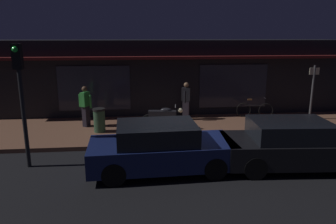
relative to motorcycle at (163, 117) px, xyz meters
name	(u,v)px	position (x,y,z in m)	size (l,w,h in m)	color
ground_plane	(179,159)	(0.28, -2.80, -0.65)	(60.00, 60.00, 0.00)	black
sidewalk_slab	(170,129)	(0.28, 0.20, -0.57)	(18.00, 4.00, 0.15)	brown
storefront_building	(163,77)	(0.28, 3.59, 1.16)	(18.00, 3.30, 3.60)	black
motorcycle	(163,117)	(0.00, 0.00, 0.00)	(1.70, 0.55, 0.97)	black
bicycle_parked	(255,110)	(4.33, 1.49, -0.14)	(1.64, 0.47, 0.91)	black
person_photographer	(85,105)	(-3.12, 0.74, 0.38)	(0.58, 0.44, 1.67)	#28232D
person_bystander	(186,100)	(1.14, 1.40, 0.38)	(0.43, 0.60, 1.67)	#28232D
sign_post	(312,89)	(6.68, 0.92, 0.86)	(0.44, 0.09, 2.40)	#47474C
trash_bin	(99,120)	(-2.49, -0.09, -0.03)	(0.48, 0.48, 0.93)	#2D4C33
traffic_light_pole	(20,84)	(-4.27, -2.98, 1.83)	(0.24, 0.33, 3.60)	black
parked_car_near	(160,148)	(-0.39, -3.66, 0.06)	(4.17, 1.92, 1.42)	black
parked_car_far	(292,144)	(3.48, -3.76, 0.06)	(4.21, 2.04, 1.42)	black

